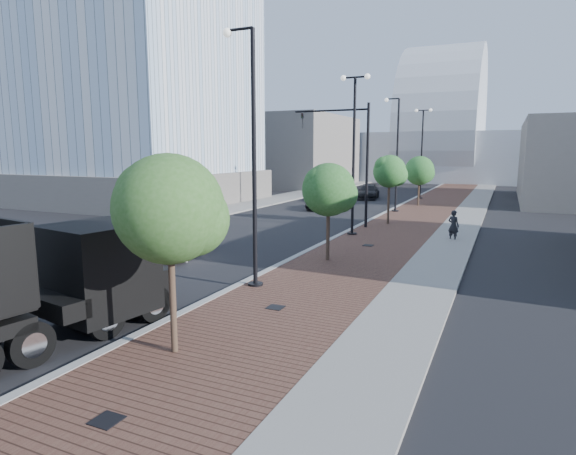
% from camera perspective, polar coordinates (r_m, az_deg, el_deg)
% --- Properties ---
extents(sidewalk, '(7.00, 140.00, 0.12)m').
position_cam_1_polar(sidewalk, '(45.48, 17.87, 2.45)').
color(sidewalk, '#4C2D23').
rests_on(sidewalk, ground).
extents(concrete_strip, '(2.40, 140.00, 0.13)m').
position_cam_1_polar(concrete_strip, '(45.24, 21.26, 2.25)').
color(concrete_strip, slate).
rests_on(concrete_strip, ground).
extents(curb, '(0.30, 140.00, 0.14)m').
position_cam_1_polar(curb, '(46.01, 13.54, 2.72)').
color(curb, gray).
rests_on(curb, ground).
extents(west_sidewalk, '(4.00, 140.00, 0.12)m').
position_cam_1_polar(west_sidewalk, '(50.14, -1.21, 3.47)').
color(west_sidewalk, slate).
rests_on(west_sidewalk, ground).
extents(white_sedan, '(2.60, 4.28, 1.33)m').
position_cam_1_polar(white_sedan, '(23.29, -12.74, -1.80)').
color(white_sedan, silver).
rests_on(white_sedan, ground).
extents(dark_car_mid, '(2.69, 5.02, 1.34)m').
position_cam_1_polar(dark_car_mid, '(41.41, 4.57, 3.10)').
color(dark_car_mid, black).
rests_on(dark_car_mid, ground).
extents(dark_car_far, '(2.71, 5.20, 1.44)m').
position_cam_1_polar(dark_car_far, '(51.44, 9.60, 4.22)').
color(dark_car_far, black).
rests_on(dark_car_far, ground).
extents(pedestrian, '(0.76, 0.65, 1.76)m').
position_cam_1_polar(pedestrian, '(28.07, 19.20, 0.20)').
color(pedestrian, black).
rests_on(pedestrian, ground).
extents(streetlight_1, '(1.44, 0.56, 9.21)m').
position_cam_1_polar(streetlight_1, '(17.05, -4.40, 6.93)').
color(streetlight_1, black).
rests_on(streetlight_1, ground).
extents(streetlight_2, '(1.72, 0.56, 9.28)m').
position_cam_1_polar(streetlight_2, '(28.11, 7.87, 8.69)').
color(streetlight_2, black).
rests_on(streetlight_2, ground).
extents(streetlight_3, '(1.44, 0.56, 9.21)m').
position_cam_1_polar(streetlight_3, '(39.78, 12.76, 7.96)').
color(streetlight_3, black).
rests_on(streetlight_3, ground).
extents(streetlight_4, '(1.72, 0.56, 9.28)m').
position_cam_1_polar(streetlight_4, '(51.55, 15.71, 8.59)').
color(streetlight_4, black).
rests_on(streetlight_4, ground).
extents(traffic_mast, '(5.09, 0.20, 8.00)m').
position_cam_1_polar(traffic_mast, '(31.24, 7.89, 9.02)').
color(traffic_mast, black).
rests_on(traffic_mast, ground).
extents(tree_0, '(2.62, 2.61, 4.95)m').
position_cam_1_polar(tree_0, '(11.49, -13.79, 2.11)').
color(tree_0, '#382619').
rests_on(tree_0, ground).
extents(tree_1, '(2.42, 2.37, 4.49)m').
position_cam_1_polar(tree_1, '(21.22, 5.01, 4.50)').
color(tree_1, '#382619').
rests_on(tree_1, ground).
extents(tree_2, '(2.26, 2.18, 4.75)m').
position_cam_1_polar(tree_2, '(32.74, 12.16, 6.57)').
color(tree_2, '#382619').
rests_on(tree_2, ground).
extents(tree_3, '(2.62, 2.61, 4.58)m').
position_cam_1_polar(tree_3, '(44.53, 15.54, 6.57)').
color(tree_3, '#382619').
rests_on(tree_3, ground).
extents(tower_podium, '(19.00, 19.00, 3.00)m').
position_cam_1_polar(tower_podium, '(49.46, -16.97, 4.67)').
color(tower_podium, '#625D58').
rests_on(tower_podium, ground).
extents(convention_center, '(50.00, 30.00, 50.00)m').
position_cam_1_polar(convention_center, '(90.55, 18.05, 9.31)').
color(convention_center, '#B4B9BF').
rests_on(convention_center, ground).
extents(commercial_block_nw, '(14.00, 20.00, 10.00)m').
position_cam_1_polar(commercial_block_nw, '(70.99, 0.75, 9.12)').
color(commercial_block_nw, slate).
rests_on(commercial_block_nw, ground).
extents(utility_cover_0, '(0.50, 0.50, 0.02)m').
position_cam_1_polar(utility_cover_0, '(9.93, -20.88, -20.76)').
color(utility_cover_0, black).
rests_on(utility_cover_0, sidewalk).
extents(utility_cover_1, '(0.50, 0.50, 0.02)m').
position_cam_1_polar(utility_cover_1, '(15.18, -1.51, -9.53)').
color(utility_cover_1, black).
rests_on(utility_cover_1, sidewalk).
extents(utility_cover_2, '(0.50, 0.50, 0.02)m').
position_cam_1_polar(utility_cover_2, '(25.20, 9.58, -2.12)').
color(utility_cover_2, black).
rests_on(utility_cover_2, sidewalk).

